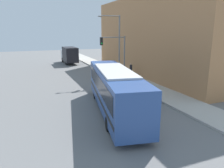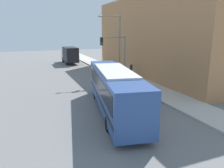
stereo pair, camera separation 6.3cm
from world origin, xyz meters
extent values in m
plane|color=slate|center=(0.00, 0.00, 0.00)|extent=(120.00, 120.00, 0.00)
cube|color=#B7B2A8|center=(6.09, 20.00, 0.08)|extent=(3.17, 70.00, 0.17)
cube|color=#B27A4C|center=(10.67, 14.28, 5.32)|extent=(6.00, 26.55, 10.63)
cube|color=#2D4C8C|center=(-0.14, 2.42, 1.81)|extent=(4.57, 11.93, 2.81)
cube|color=black|center=(-0.14, 2.42, 2.31)|extent=(4.43, 11.02, 1.16)
cube|color=black|center=(-0.14, 2.42, 1.19)|extent=(4.52, 11.48, 0.24)
cube|color=silver|center=(-0.14, 2.42, 3.26)|extent=(3.38, 6.73, 0.16)
cylinder|color=black|center=(1.59, 5.77, 0.47)|extent=(0.45, 0.98, 0.94)
cylinder|color=black|center=(-0.49, 6.18, 0.47)|extent=(0.45, 0.98, 0.94)
cylinder|color=black|center=(0.30, -0.94, 0.47)|extent=(0.45, 0.98, 0.94)
cylinder|color=black|center=(-1.78, -0.54, 0.47)|extent=(0.45, 0.98, 0.94)
cube|color=black|center=(1.80, 28.70, 1.78)|extent=(2.21, 4.74, 2.66)
cube|color=silver|center=(1.80, 31.99, 1.39)|extent=(2.10, 1.84, 1.88)
cylinder|color=black|center=(0.84, 31.66, 0.45)|extent=(0.25, 0.90, 0.90)
cylinder|color=black|center=(0.84, 27.81, 0.45)|extent=(0.25, 0.90, 0.90)
cylinder|color=gold|center=(5.10, 5.38, 0.48)|extent=(0.23, 0.23, 0.63)
sphere|color=gold|center=(5.10, 5.38, 0.86)|extent=(0.22, 0.22, 0.22)
cylinder|color=gold|center=(5.10, 5.25, 0.51)|extent=(0.10, 0.14, 0.10)
cylinder|color=slate|center=(5.25, 12.14, 2.84)|extent=(0.16, 0.16, 5.35)
cylinder|color=slate|center=(3.65, 12.14, 5.37)|extent=(3.20, 0.11, 0.11)
cube|color=black|center=(2.25, 12.14, 4.92)|extent=(0.30, 0.24, 0.90)
sphere|color=#19D83F|center=(2.25, 12.00, 4.69)|extent=(0.18, 0.18, 0.18)
cylinder|color=slate|center=(5.35, 13.94, 4.10)|extent=(0.18, 0.18, 7.86)
cylinder|color=slate|center=(4.04, 13.94, 7.92)|extent=(2.62, 0.11, 0.11)
ellipsoid|color=gray|center=(2.73, 13.94, 7.84)|extent=(0.56, 0.28, 0.20)
cylinder|color=slate|center=(6.61, 12.96, 0.61)|extent=(0.28, 0.28, 0.88)
cylinder|color=black|center=(6.61, 12.96, 1.42)|extent=(0.34, 0.34, 0.73)
sphere|color=tan|center=(6.61, 12.96, 1.90)|extent=(0.24, 0.24, 0.24)
camera|label=1|loc=(-6.33, -12.33, 6.15)|focal=35.00mm
camera|label=2|loc=(-6.27, -12.36, 6.15)|focal=35.00mm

